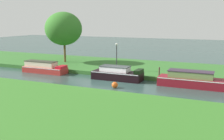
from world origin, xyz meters
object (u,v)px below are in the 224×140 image
lamp_post (117,53)px  channel_buoy (115,85)px  maroon_cruiser (191,80)px  black_barge (117,74)px  willow_tree_left (64,29)px  red_narrowboat (44,68)px  mooring_post_near (159,72)px

lamp_post → channel_buoy: bearing=-68.7°
maroon_cruiser → channel_buoy: bearing=-152.4°
black_barge → willow_tree_left: size_ratio=0.77×
red_narrowboat → willow_tree_left: willow_tree_left is taller
lamp_post → red_narrowboat: bearing=-162.9°
lamp_post → black_barge: bearing=-65.3°
red_narrowboat → maroon_cruiser: 15.51m
mooring_post_near → channel_buoy: size_ratio=1.62×
maroon_cruiser → willow_tree_left: size_ratio=0.89×
maroon_cruiser → channel_buoy: maroon_cruiser is taller
maroon_cruiser → lamp_post: (-7.92, 2.33, 1.63)m
red_narrowboat → maroon_cruiser: maroon_cruiser is taller
black_barge → lamp_post: bearing=114.7°
maroon_cruiser → lamp_post: bearing=163.6°
black_barge → channel_buoy: 3.23m
red_narrowboat → willow_tree_left: bearing=97.8°
red_narrowboat → channel_buoy: bearing=-17.5°
black_barge → red_narrowboat: size_ratio=0.96×
red_narrowboat → channel_buoy: size_ratio=9.64×
maroon_cruiser → channel_buoy: 6.58m
black_barge → channel_buoy: size_ratio=9.29×
black_barge → channel_buoy: (1.02, -3.05, -0.31)m
maroon_cruiser → mooring_post_near: maroon_cruiser is taller
maroon_cruiser → black_barge: bearing=180.0°
maroon_cruiser → willow_tree_left: 17.41m
black_barge → maroon_cruiser: size_ratio=0.87×
red_narrowboat → channel_buoy: 10.16m
red_narrowboat → mooring_post_near: red_narrowboat is taller
black_barge → channel_buoy: bearing=-71.5°
lamp_post → mooring_post_near: (4.78, -0.88, -1.40)m
willow_tree_left → black_barge: bearing=-28.1°
willow_tree_left → mooring_post_near: (13.05, -3.55, -3.77)m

